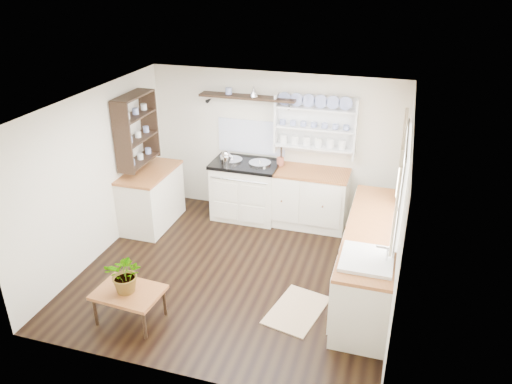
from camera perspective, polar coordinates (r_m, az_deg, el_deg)
floor at (r=6.80m, az=-2.20°, el=-9.08°), size 4.00×3.80×0.01m
wall_back at (r=7.90m, az=2.13°, el=5.40°), size 4.00×0.02×2.30m
wall_right at (r=5.94m, az=16.22°, el=-2.70°), size 0.02×3.80×2.30m
wall_left at (r=7.09m, az=-17.86°, el=1.73°), size 0.02×3.80×2.30m
ceiling at (r=5.82m, az=-2.58°, el=9.96°), size 4.00×3.80×0.01m
window at (r=5.90m, az=16.27°, el=1.58°), size 0.08×1.55×1.22m
aga_cooker at (r=7.96m, az=-1.16°, el=0.33°), size 1.05×0.73×0.97m
back_cabinets at (r=7.78m, az=5.75°, el=-0.57°), size 1.27×0.63×0.90m
right_cabinets at (r=6.36m, az=12.81°, el=-7.46°), size 0.62×2.43×0.90m
belfast_sink at (r=5.55m, az=12.44°, el=-8.55°), size 0.55×0.60×0.45m
left_cabinets at (r=7.90m, az=-11.86°, el=-0.57°), size 0.62×1.13×0.90m
plate_rack at (r=7.61m, az=6.88°, el=7.66°), size 1.20×0.22×0.90m
high_shelf at (r=7.67m, az=-0.96°, el=10.73°), size 1.50×0.29×0.16m
left_shelving at (r=7.57m, az=-13.53°, el=7.01°), size 0.28×0.80×1.05m
kettle at (r=7.73m, az=-3.46°, el=3.98°), size 0.17×0.17×0.21m
utensil_crock at (r=7.73m, az=2.81°, el=3.51°), size 0.11×0.11×0.13m
center_table at (r=5.97m, az=-14.34°, el=-11.26°), size 0.78×0.58×0.41m
potted_plant at (r=5.81m, az=-14.63°, el=-9.02°), size 0.47×0.43×0.47m
floor_rug at (r=6.15m, az=4.68°, el=-13.31°), size 0.72×0.95×0.02m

